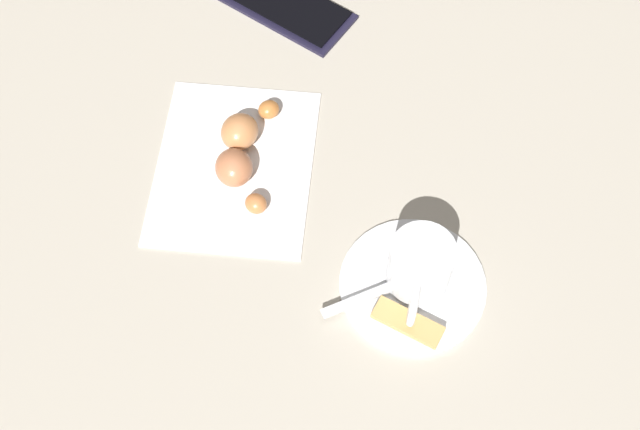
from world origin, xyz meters
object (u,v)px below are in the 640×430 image
croissant (241,150)px  teaspoon (404,281)px  espresso_cup (420,266)px  saucer (413,284)px  cell_phone (285,5)px  napkin (234,166)px  sugar_packet (408,322)px

croissant → teaspoon: bearing=155.9°
espresso_cup → saucer: bearing=61.9°
teaspoon → cell_phone: teaspoon is taller
saucer → teaspoon: bearing=19.1°
saucer → croissant: 0.22m
saucer → teaspoon: size_ratio=1.35×
saucer → napkin: 0.22m
saucer → cell_phone: bearing=-52.3°
espresso_cup → cell_phone: 0.36m
espresso_cup → cell_phone: size_ratio=0.54×
napkin → sugar_packet: bearing=151.5°
teaspoon → sugar_packet: (-0.01, 0.04, 0.00)m
saucer → croissant: (0.20, -0.08, 0.01)m
napkin → croissant: size_ratio=1.43×
croissant → cell_phone: 0.21m
teaspoon → napkin: size_ratio=0.52×
saucer → teaspoon: (0.01, 0.00, 0.01)m
espresso_cup → napkin: espresso_cup is taller
espresso_cup → napkin: (0.21, -0.07, -0.03)m
saucer → espresso_cup: 0.03m
napkin → cell_phone: (0.02, -0.21, 0.00)m
espresso_cup → sugar_packet: size_ratio=1.39×
sugar_packet → napkin: (0.21, -0.11, -0.01)m
napkin → croissant: croissant is taller
saucer → croissant: bearing=-22.4°
sugar_packet → cell_phone: (0.23, -0.33, -0.01)m
teaspoon → cell_phone: bearing=-53.7°
espresso_cup → sugar_packet: espresso_cup is taller
teaspoon → croissant: size_ratio=0.74×
sugar_packet → napkin: bearing=162.7°
espresso_cup → croissant: espresso_cup is taller
cell_phone → espresso_cup: bearing=128.4°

